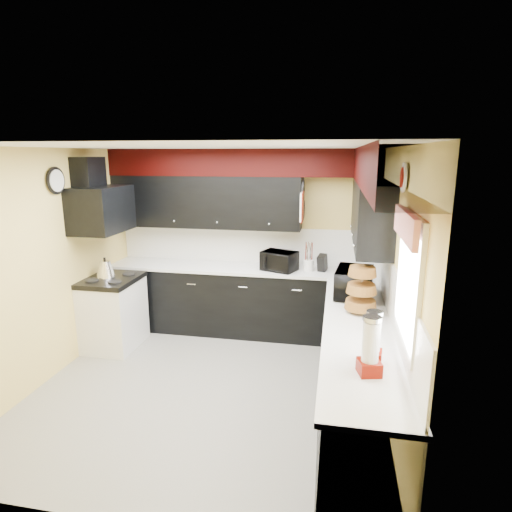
{
  "coord_description": "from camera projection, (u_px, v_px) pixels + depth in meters",
  "views": [
    {
      "loc": [
        1.25,
        -3.98,
        2.43
      ],
      "look_at": [
        0.37,
        0.7,
        1.29
      ],
      "focal_mm": 30.0,
      "sensor_mm": 36.0,
      "label": 1
    }
  ],
  "objects": [
    {
      "name": "window",
      "position": [
        409.0,
        281.0,
        3.05
      ],
      "size": [
        0.03,
        0.86,
        0.96
      ],
      "primitive_type": null,
      "color": "white",
      "rests_on": "wall_right"
    },
    {
      "name": "toaster_oven",
      "position": [
        279.0,
        261.0,
        5.61
      ],
      "size": [
        0.54,
        0.49,
        0.25
      ],
      "primitive_type": "imported",
      "rotation": [
        0.0,
        0.0,
        -0.37
      ],
      "color": "black",
      "rests_on": "counter_back"
    },
    {
      "name": "ground",
      "position": [
        210.0,
        386.0,
        4.59
      ],
      "size": [
        3.6,
        3.6,
        0.0
      ],
      "primitive_type": "plane",
      "color": "gray",
      "rests_on": "ground"
    },
    {
      "name": "cab_right",
      "position": [
        357.0,
        375.0,
        3.93
      ],
      "size": [
        0.6,
        3.0,
        0.9
      ],
      "primitive_type": "cube",
      "color": "black",
      "rests_on": "ground"
    },
    {
      "name": "wall_back",
      "position": [
        245.0,
        240.0,
        6.02
      ],
      "size": [
        3.6,
        0.06,
        2.5
      ],
      "primitive_type": "cube",
      "color": "#E0C666",
      "rests_on": "ground"
    },
    {
      "name": "splash_back",
      "position": [
        245.0,
        244.0,
        6.03
      ],
      "size": [
        3.6,
        0.02,
        0.5
      ],
      "primitive_type": "cube",
      "color": "white",
      "rests_on": "counter_back"
    },
    {
      "name": "dispenser_a",
      "position": [
        373.0,
        340.0,
        3.09
      ],
      "size": [
        0.16,
        0.16,
        0.37
      ],
      "primitive_type": null,
      "rotation": [
        0.0,
        0.0,
        -0.16
      ],
      "color": "#5A0C0D",
      "rests_on": "counter_right"
    },
    {
      "name": "hood_duct",
      "position": [
        89.0,
        174.0,
        5.1
      ],
      "size": [
        0.24,
        0.4,
        0.4
      ],
      "primitive_type": "cube",
      "color": "black",
      "rests_on": "wall_left"
    },
    {
      "name": "deco_plate",
      "position": [
        404.0,
        177.0,
        3.42
      ],
      "size": [
        0.03,
        0.24,
        0.24
      ],
      "primitive_type": null,
      "color": "white",
      "rests_on": "wall_right"
    },
    {
      "name": "baskets",
      "position": [
        361.0,
        288.0,
        4.09
      ],
      "size": [
        0.27,
        0.27,
        0.5
      ],
      "primitive_type": null,
      "color": "brown",
      "rests_on": "upper_right"
    },
    {
      "name": "counter_back",
      "position": [
        240.0,
        268.0,
        5.81
      ],
      "size": [
        3.62,
        0.64,
        0.04
      ],
      "primitive_type": "cube",
      "color": "white",
      "rests_on": "cab_back"
    },
    {
      "name": "pan_top",
      "position": [
        303.0,
        189.0,
        5.46
      ],
      "size": [
        0.03,
        0.22,
        0.4
      ],
      "primitive_type": null,
      "color": "black",
      "rests_on": "upper_back"
    },
    {
      "name": "soffit_right",
      "position": [
        383.0,
        167.0,
        3.59
      ],
      "size": [
        0.36,
        3.24,
        0.35
      ],
      "primitive_type": "cube",
      "color": "black",
      "rests_on": "wall_right"
    },
    {
      "name": "pan_mid",
      "position": [
        302.0,
        210.0,
        5.4
      ],
      "size": [
        0.03,
        0.28,
        0.46
      ],
      "primitive_type": null,
      "color": "black",
      "rests_on": "upper_back"
    },
    {
      "name": "knife_block",
      "position": [
        322.0,
        263.0,
        5.56
      ],
      "size": [
        0.13,
        0.16,
        0.22
      ],
      "primitive_type": "cube",
      "rotation": [
        0.0,
        0.0,
        -0.28
      ],
      "color": "black",
      "rests_on": "counter_back"
    },
    {
      "name": "valance",
      "position": [
        406.0,
        225.0,
        2.97
      ],
      "size": [
        0.04,
        0.88,
        0.2
      ],
      "primitive_type": "cube",
      "color": "red",
      "rests_on": "wall_right"
    },
    {
      "name": "microwave",
      "position": [
        354.0,
        283.0,
        4.57
      ],
      "size": [
        0.43,
        0.59,
        0.3
      ],
      "primitive_type": "imported",
      "rotation": [
        0.0,
        0.0,
        1.45
      ],
      "color": "black",
      "rests_on": "counter_right"
    },
    {
      "name": "clock",
      "position": [
        56.0,
        181.0,
        4.65
      ],
      "size": [
        0.03,
        0.3,
        0.3
      ],
      "primitive_type": null,
      "color": "black",
      "rests_on": "wall_left"
    },
    {
      "name": "upper_back",
      "position": [
        206.0,
        202.0,
        5.82
      ],
      "size": [
        2.6,
        0.35,
        0.7
      ],
      "primitive_type": "cube",
      "color": "black",
      "rests_on": "wall_back"
    },
    {
      "name": "counter_right",
      "position": [
        359.0,
        328.0,
        3.82
      ],
      "size": [
        0.64,
        3.02,
        0.04
      ],
      "primitive_type": "cube",
      "color": "white",
      "rests_on": "cab_right"
    },
    {
      "name": "kettle",
      "position": [
        105.0,
        269.0,
        5.38
      ],
      "size": [
        0.26,
        0.26,
        0.2
      ],
      "primitive_type": null,
      "rotation": [
        0.0,
        0.0,
        -0.18
      ],
      "color": "silver",
      "rests_on": "cooktop"
    },
    {
      "name": "stove",
      "position": [
        114.0,
        314.0,
        5.48
      ],
      "size": [
        0.6,
        0.75,
        0.86
      ],
      "primitive_type": "cube",
      "color": "white",
      "rests_on": "ground"
    },
    {
      "name": "wall_left",
      "position": [
        48.0,
        266.0,
        4.63
      ],
      "size": [
        0.06,
        3.6,
        2.5
      ],
      "primitive_type": "cube",
      "color": "#E0C666",
      "rests_on": "ground"
    },
    {
      "name": "wall_right",
      "position": [
        393.0,
        284.0,
        3.98
      ],
      "size": [
        0.06,
        3.6,
        2.5
      ],
      "primitive_type": "cube",
      "color": "#E0C666",
      "rests_on": "ground"
    },
    {
      "name": "hood",
      "position": [
        101.0,
        209.0,
        5.18
      ],
      "size": [
        0.5,
        0.78,
        0.55
      ],
      "primitive_type": "cube",
      "color": "black",
      "rests_on": "wall_left"
    },
    {
      "name": "cooktop",
      "position": [
        111.0,
        280.0,
        5.37
      ],
      "size": [
        0.62,
        0.77,
        0.06
      ],
      "primitive_type": "cube",
      "color": "black",
      "rests_on": "stove"
    },
    {
      "name": "pan_low",
      "position": [
        303.0,
        209.0,
        5.65
      ],
      "size": [
        0.03,
        0.24,
        0.42
      ],
      "primitive_type": null,
      "color": "black",
      "rests_on": "upper_back"
    },
    {
      "name": "soffit_back",
      "position": [
        242.0,
        162.0,
        5.6
      ],
      "size": [
        3.6,
        0.36,
        0.35
      ],
      "primitive_type": "cube",
      "color": "black",
      "rests_on": "wall_back"
    },
    {
      "name": "cut_board",
      "position": [
        302.0,
        207.0,
        5.27
      ],
      "size": [
        0.03,
        0.26,
        0.35
      ],
      "primitive_type": "cube",
      "color": "white",
      "rests_on": "upper_back"
    },
    {
      "name": "dispenser_b",
      "position": [
        370.0,
        347.0,
        2.93
      ],
      "size": [
        0.18,
        0.18,
        0.4
      ],
      "primitive_type": null,
      "rotation": [
        0.0,
        0.0,
        0.24
      ],
      "color": "#59110E",
      "rests_on": "counter_right"
    },
    {
      "name": "cab_back",
      "position": [
        241.0,
        301.0,
        5.92
      ],
      "size": [
        3.6,
        0.6,
        0.9
      ],
      "primitive_type": "cube",
      "color": "black",
      "rests_on": "ground"
    },
    {
      "name": "splash_right",
      "position": [
        391.0,
        291.0,
        3.99
      ],
      "size": [
        0.02,
        3.6,
        0.5
      ],
      "primitive_type": "cube",
      "color": "white",
      "rests_on": "counter_right"
    },
    {
      "name": "upper_right",
      "position": [
        371.0,
        213.0,
        4.74
      ],
      "size": [
        0.35,
        1.8,
        0.7
      ],
      "primitive_type": "cube",
      "color": "black",
      "rests_on": "wall_right"
    },
    {
      "name": "utensil_crock",
      "position": [
        309.0,
        265.0,
        5.6
      ],
      "size": [
        0.17,
        0.17,
        0.15
      ],
      "primitive_type": "cylinder",
      "rotation": [
        0.0,
        0.0,
        -0.26
      ],
      "color": "white",
      "rests_on": "counter_back"
    },
    {
      "name": "ceiling",
      "position": [
        204.0,
        147.0,
        4.01
      ],
      "size": [
        3.6,
        3.6,
        0.06
      ],
      "primitive_type": "cube",
      "color": "white",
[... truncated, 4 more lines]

